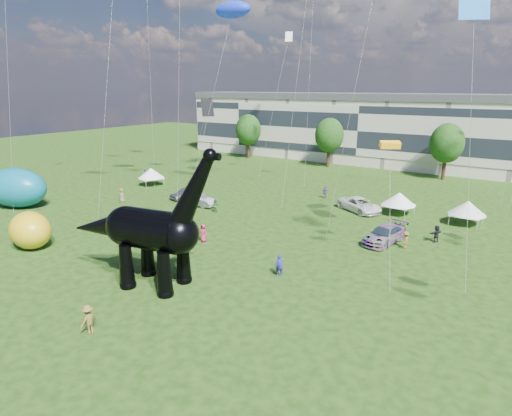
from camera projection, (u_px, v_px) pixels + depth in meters
The scene contains 16 objects.
ground at pixel (165, 296), 30.47m from camera, with size 220.00×220.00×0.00m, color #16330C.
terrace_row at pixel (368, 131), 82.49m from camera, with size 78.00×11.00×12.00m, color beige.
tree_far_left at pixel (248, 127), 87.12m from camera, with size 5.20×5.20×9.44m.
tree_mid_left at pixel (329, 133), 77.41m from camera, with size 5.20×5.20×9.44m.
tree_mid_right at pixel (447, 140), 66.61m from camera, with size 5.20×5.20×9.44m.
dinosaur_sculpture at pixel (147, 231), 31.30m from camera, with size 13.46×4.72×10.96m.
car_silver at pixel (186, 193), 56.62m from camera, with size 1.77×4.41×1.50m, color #A8A8AD.
car_grey at pixel (198, 200), 53.18m from camera, with size 1.66×4.75×1.57m, color slate.
car_white at pixel (360, 205), 50.74m from camera, with size 2.68×5.82×1.62m, color white.
car_dark at pixel (385, 234), 40.58m from camera, with size 2.29×5.63×1.63m, color #595960.
gazebo_near at pixel (399, 199), 49.35m from camera, with size 4.23×4.23×2.62m.
gazebo_far at pixel (468, 208), 45.62m from camera, with size 4.03×4.03×2.65m.
gazebo_left at pixel (151, 173), 63.88m from camera, with size 4.90×4.90×2.64m.
inflatable_teal at pixel (17, 188), 52.21m from camera, with size 7.77×4.86×4.86m, color #0B6888.
inflatable_yellow at pixel (30, 230), 39.04m from camera, with size 4.46×3.43×3.43m, color gold.
visitors at pixel (255, 220), 44.69m from camera, with size 51.85×43.65×1.86m.
Camera 1 is at (20.85, -19.19, 14.38)m, focal length 30.00 mm.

